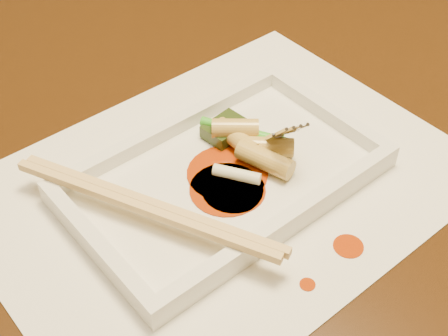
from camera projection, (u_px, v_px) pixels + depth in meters
table at (191, 161)px, 0.70m from camera, size 1.40×0.90×0.75m
placemat at (224, 184)px, 0.53m from camera, size 0.40×0.30×0.00m
sauce_splatter_a at (348, 246)px, 0.48m from camera, size 0.02×0.02×0.00m
sauce_splatter_b at (307, 284)px, 0.46m from camera, size 0.01×0.01×0.00m
plate_base at (224, 180)px, 0.53m from camera, size 0.26×0.16×0.01m
plate_rim_far at (172, 127)px, 0.56m from camera, size 0.26×0.01×0.01m
plate_rim_near at (285, 222)px, 0.48m from camera, size 0.26×0.01×0.01m
plate_rim_left at (97, 245)px, 0.47m from camera, size 0.01×0.14×0.01m
plate_rim_right at (326, 111)px, 0.58m from camera, size 0.01×0.14×0.01m
veg_piece at (225, 129)px, 0.56m from camera, size 0.04×0.03×0.01m
scallion_white at (237, 174)px, 0.51m from camera, size 0.03×0.04×0.01m
scallion_green at (246, 132)px, 0.55m from camera, size 0.05×0.08×0.01m
chopstick_a at (142, 208)px, 0.48m from camera, size 0.10×0.21×0.01m
chopstick_b at (151, 204)px, 0.48m from camera, size 0.10×0.21×0.01m
fork at (275, 64)px, 0.52m from camera, size 0.09×0.10×0.14m
sauce_blob_0 at (234, 190)px, 0.52m from camera, size 0.05×0.05×0.00m
sauce_blob_1 at (226, 189)px, 0.52m from camera, size 0.06×0.06×0.00m
sauce_blob_2 at (227, 173)px, 0.53m from camera, size 0.07×0.07×0.00m
rice_cake_0 at (265, 160)px, 0.53m from camera, size 0.03×0.05×0.02m
rice_cake_1 at (269, 147)px, 0.54m from camera, size 0.04×0.04×0.02m
rice_cake_2 at (235, 128)px, 0.55m from camera, size 0.04×0.04×0.02m
rice_cake_3 at (237, 139)px, 0.55m from camera, size 0.02×0.05×0.02m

